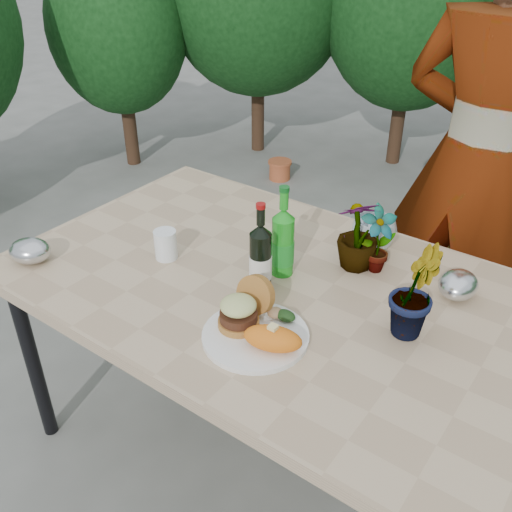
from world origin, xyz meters
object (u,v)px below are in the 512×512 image
Objects in this scene: patio_table at (271,297)px; dinner_plate at (255,336)px; person at (478,164)px; wine_bottle at (260,258)px.

dinner_plate is (0.11, -0.24, 0.06)m from patio_table.
patio_table is 0.89× the size of person.
wine_bottle is at bearing -103.70° from patio_table.
patio_table is 0.96m from person.
person reaches higher than dinner_plate.
wine_bottle reaches higher than dinner_plate.
dinner_plate is 0.16× the size of person.
patio_table is 0.16m from wine_bottle.
dinner_plate is at bearing -63.34° from wine_bottle.
person is at bearing 71.46° from patio_table.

